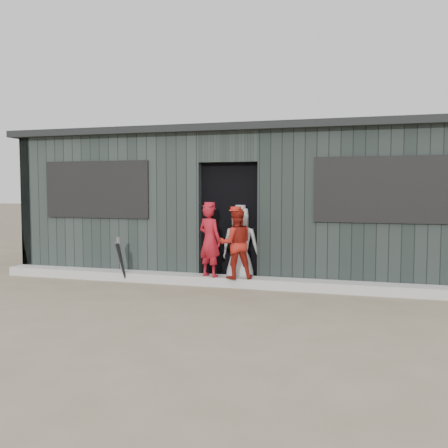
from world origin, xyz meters
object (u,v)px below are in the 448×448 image
(bat_mid, at_px, (121,261))
(bat_right, at_px, (122,263))
(player_red_right, at_px, (236,244))
(player_grey_back, at_px, (240,245))
(player_red_left, at_px, (210,240))
(dugout, at_px, (249,203))
(bat_left, at_px, (121,259))

(bat_mid, relative_size, bat_right, 1.02)
(bat_right, height_order, player_red_right, player_red_right)
(bat_right, distance_m, player_grey_back, 1.99)
(bat_mid, xyz_separation_m, player_red_right, (2.00, -0.01, 0.36))
(bat_right, height_order, player_red_left, player_red_left)
(player_red_left, xyz_separation_m, player_grey_back, (0.42, 0.34, -0.10))
(bat_mid, relative_size, dugout, 0.09)
(player_red_left, xyz_separation_m, dugout, (0.22, 1.76, 0.55))
(player_red_right, xyz_separation_m, player_grey_back, (-0.03, 0.40, -0.07))
(player_red_right, xyz_separation_m, dugout, (-0.23, 1.82, 0.58))
(bat_left, height_order, dugout, dugout)
(bat_left, xyz_separation_m, player_grey_back, (1.97, 0.41, 0.25))
(bat_mid, bearing_deg, dugout, 45.65)
(bat_mid, distance_m, player_red_left, 1.60)
(bat_mid, xyz_separation_m, player_red_left, (1.55, 0.05, 0.39))
(dugout, bearing_deg, bat_right, -131.01)
(player_grey_back, bearing_deg, bat_mid, 9.34)
(bat_left, height_order, bat_right, bat_left)
(bat_right, distance_m, player_red_left, 1.54)
(bat_mid, height_order, player_red_right, player_red_right)
(player_red_right, bearing_deg, bat_left, -21.83)
(bat_right, bearing_deg, bat_mid, 119.63)
(bat_mid, height_order, dugout, dugout)
(player_red_left, distance_m, player_grey_back, 0.55)
(bat_right, bearing_deg, player_red_right, 3.78)
(bat_left, bearing_deg, player_red_right, 0.42)
(player_red_left, distance_m, dugout, 1.86)
(bat_right, height_order, player_grey_back, player_grey_back)
(player_red_left, xyz_separation_m, player_red_right, (0.45, -0.06, -0.03))
(bat_left, bearing_deg, player_grey_back, 11.83)
(bat_right, xyz_separation_m, player_red_left, (1.47, 0.19, 0.40))
(bat_left, distance_m, player_red_left, 1.59)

